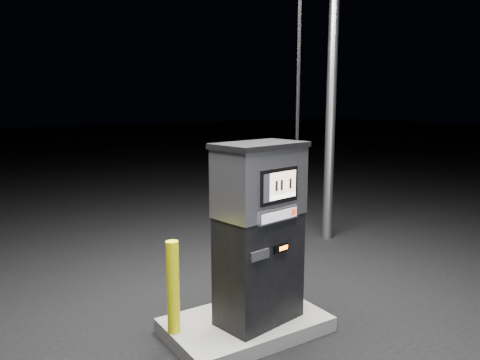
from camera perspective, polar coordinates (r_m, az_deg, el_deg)
ground at (r=5.08m, az=0.68°, el=-17.99°), size 80.00×80.00×0.00m
pump_island at (r=5.05m, az=0.69°, el=-17.23°), size 1.60×1.00×0.15m
fuel_dispenser at (r=4.65m, az=2.41°, el=-6.30°), size 1.04×0.69×3.76m
bollard_left at (r=4.61m, az=-8.16°, el=-12.82°), size 0.16×0.16×0.91m
bollard_right at (r=5.25m, az=5.01°, el=-10.62°), size 0.12×0.12×0.78m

